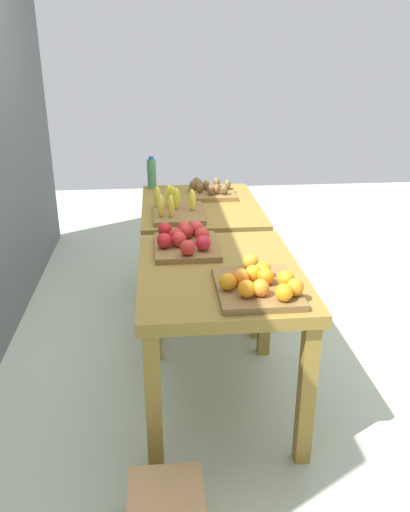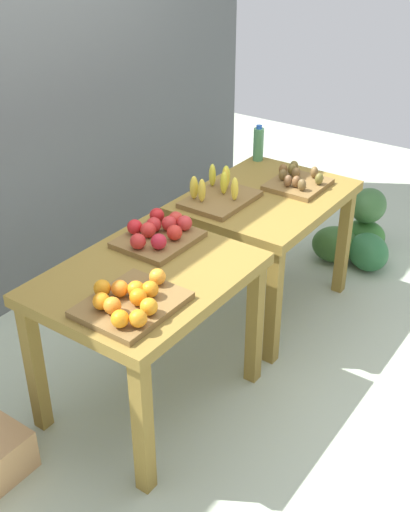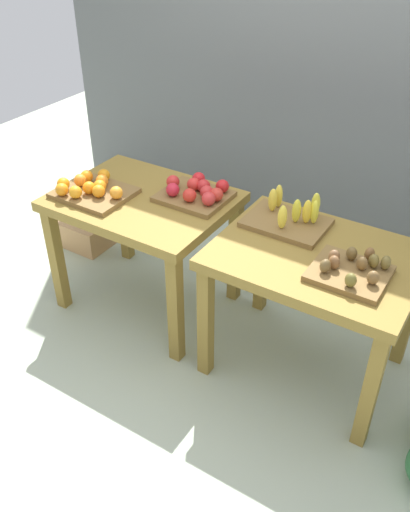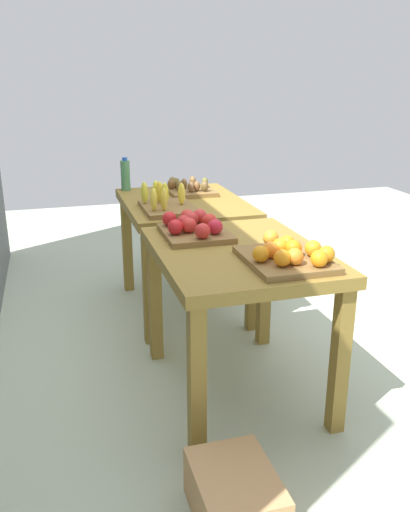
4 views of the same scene
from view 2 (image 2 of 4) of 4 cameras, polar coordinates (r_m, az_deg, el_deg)
The scene contains 10 objects.
ground_plane at distance 3.84m, azimuth 0.67°, elevation -8.15°, with size 8.00×8.00×0.00m, color #B0BEA5.
back_wall at distance 4.05m, azimuth -15.81°, elevation 16.42°, with size 4.40×0.12×3.00m, color #5D6161.
display_table_left at distance 3.09m, azimuth -5.20°, elevation -3.41°, with size 1.04×0.80×0.80m.
display_table_right at distance 3.89m, azimuth 5.44°, elevation 3.97°, with size 1.04×0.80×0.80m.
orange_bin at distance 2.75m, azimuth -6.68°, elevation -4.04°, with size 0.44×0.37×0.11m.
apple_bin at distance 3.28m, azimuth -4.14°, elevation 2.08°, with size 0.41×0.34×0.11m.
banana_crate at distance 3.72m, azimuth 1.29°, elevation 5.59°, with size 0.44×0.32×0.17m.
kiwi_bin at distance 3.95m, azimuth 8.29°, elevation 6.66°, with size 0.36×0.32×0.10m.
water_bottle at distance 4.31m, azimuth 4.81°, elevation 9.97°, with size 0.07×0.07×0.24m.
watermelon_pile at distance 4.78m, azimuth 13.56°, elevation 1.82°, with size 0.62×0.66×0.50m.
Camera 2 is at (-2.50, -1.72, 2.36)m, focal length 44.61 mm.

